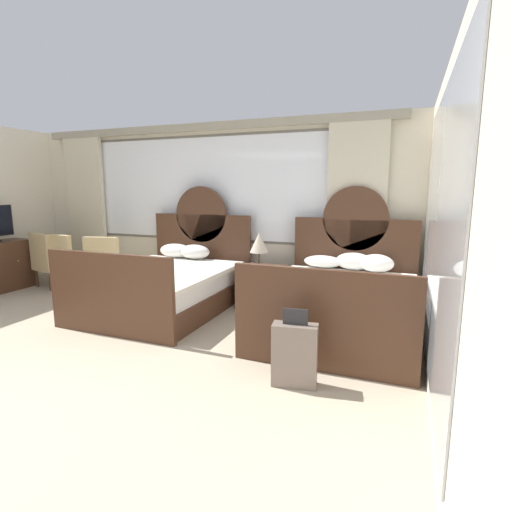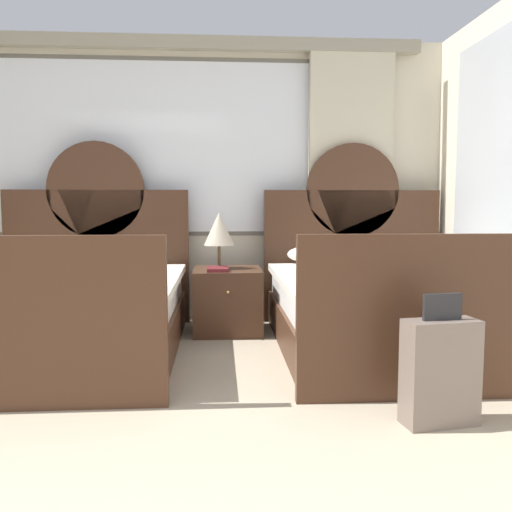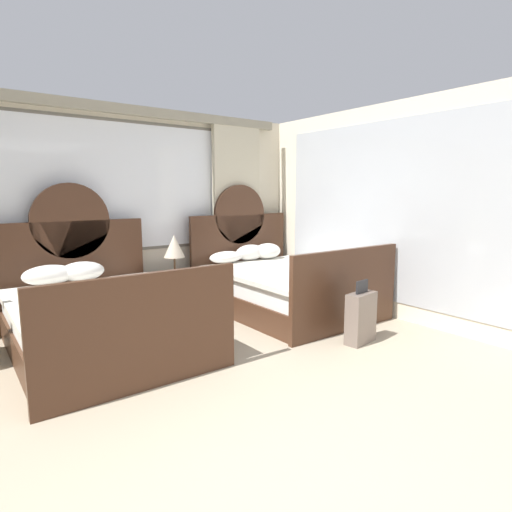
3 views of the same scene
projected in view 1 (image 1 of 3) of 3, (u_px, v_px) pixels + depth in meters
name	position (u px, v px, depth m)	size (l,w,h in m)	color
wall_back_window	(205.00, 203.00, 6.36)	(6.68, 0.22, 2.70)	beige
wall_right_mirror	(445.00, 231.00, 2.94)	(0.08, 4.91, 2.70)	beige
bed_near_window	(167.00, 284.00, 5.45)	(1.70, 2.21, 1.71)	#472B1C
bed_near_mirror	(341.00, 302.00, 4.59)	(1.70, 2.21, 1.71)	#472B1C
nightstand_between_beds	(263.00, 286.00, 5.58)	(0.59, 0.62, 0.56)	#472B1C
table_lamp_on_nightstand	(259.00, 243.00, 5.54)	(0.27, 0.27, 0.50)	brown
book_on_nightstand	(254.00, 267.00, 5.45)	(0.18, 0.26, 0.03)	maroon
armchair_by_window_left	(107.00, 265.00, 6.16)	(0.67, 0.67, 0.94)	tan
armchair_by_window_centre	(68.00, 261.00, 6.45)	(0.60, 0.60, 0.94)	tan
armchair_by_window_right	(50.00, 260.00, 6.59)	(0.66, 0.66, 0.94)	tan
suitcase_on_floor	(295.00, 354.00, 3.30)	(0.40, 0.22, 0.68)	#75665B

